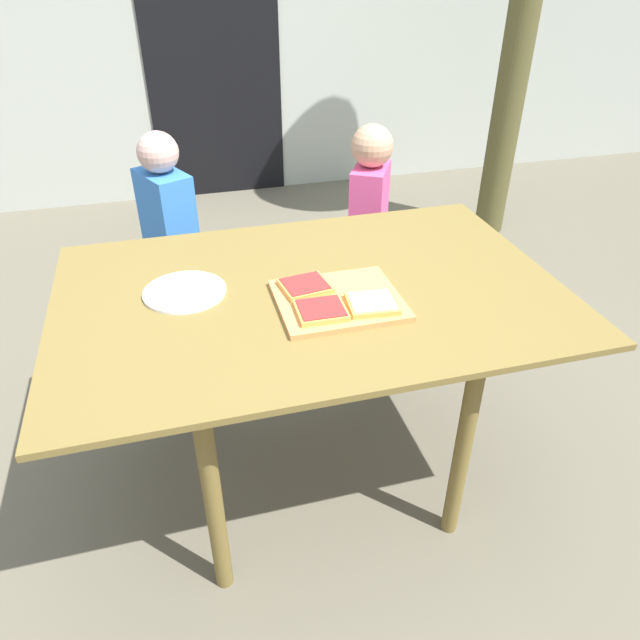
{
  "coord_description": "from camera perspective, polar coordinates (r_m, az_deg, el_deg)",
  "views": [
    {
      "loc": [
        -0.36,
        -1.43,
        1.6
      ],
      "look_at": [
        0.03,
        0.0,
        0.63
      ],
      "focal_mm": 32.99,
      "sensor_mm": 36.0,
      "label": 1
    }
  ],
  "objects": [
    {
      "name": "pizza_slice_near_left",
      "position": [
        1.57,
        0.1,
        0.96
      ],
      "size": [
        0.13,
        0.12,
        0.02
      ],
      "color": "gold",
      "rests_on": "cutting_board"
    },
    {
      "name": "dining_table",
      "position": [
        1.76,
        -0.9,
        0.5
      ],
      "size": [
        1.45,
        0.96,
        0.74
      ],
      "color": "brown",
      "rests_on": "ground"
    },
    {
      "name": "cutting_board",
      "position": [
        1.64,
        1.8,
        1.93
      ],
      "size": [
        0.34,
        0.3,
        0.02
      ],
      "primitive_type": "cube",
      "color": "#D88E50",
      "rests_on": "dining_table"
    },
    {
      "name": "pizza_slice_far_left",
      "position": [
        1.68,
        -1.46,
        3.33
      ],
      "size": [
        0.15,
        0.14,
        0.02
      ],
      "color": "gold",
      "rests_on": "cutting_board"
    },
    {
      "name": "pizza_slice_near_right",
      "position": [
        1.6,
        5.06,
        1.62
      ],
      "size": [
        0.14,
        0.13,
        0.02
      ],
      "color": "gold",
      "rests_on": "cutting_board"
    },
    {
      "name": "child_right",
      "position": [
        2.68,
        4.75,
        10.11
      ],
      "size": [
        0.24,
        0.28,
        0.96
      ],
      "color": "#245034",
      "rests_on": "ground"
    },
    {
      "name": "child_left",
      "position": [
        2.48,
        -14.23,
        7.48
      ],
      "size": [
        0.23,
        0.28,
        1.01
      ],
      "color": "#254237",
      "rests_on": "ground"
    },
    {
      "name": "plate_white_left",
      "position": [
        1.73,
        -12.99,
        2.69
      ],
      "size": [
        0.24,
        0.24,
        0.01
      ],
      "primitive_type": "cylinder",
      "color": "white",
      "rests_on": "dining_table"
    },
    {
      "name": "house_door",
      "position": [
        4.31,
        -10.46,
        24.69
      ],
      "size": [
        0.9,
        0.02,
        2.0
      ],
      "primitive_type": "cube",
      "color": "black",
      "rests_on": "ground"
    },
    {
      "name": "ground_plane",
      "position": [
        2.18,
        -0.75,
        -14.12
      ],
      "size": [
        16.0,
        16.0,
        0.0
      ],
      "primitive_type": "plane",
      "color": "#625D4D"
    }
  ]
}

